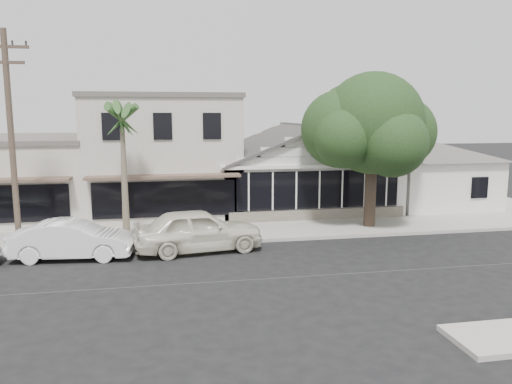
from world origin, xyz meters
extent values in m
plane|color=black|center=(0.00, 0.00, 0.00)|extent=(140.00, 140.00, 0.00)
cube|color=#9E9991|center=(-8.00, 6.75, 0.07)|extent=(90.00, 3.50, 0.15)
cube|color=white|center=(5.00, 12.50, 1.50)|extent=(10.00, 8.00, 3.00)
cube|color=black|center=(5.00, 8.44, 1.75)|extent=(8.80, 0.10, 2.00)
cube|color=#60564C|center=(5.00, 8.45, 0.35)|extent=(9.60, 0.18, 0.70)
cube|color=white|center=(13.20, 11.50, 1.50)|extent=(6.00, 6.00, 3.00)
cube|color=beige|center=(-3.00, 13.50, 3.25)|extent=(8.00, 10.00, 6.50)
cube|color=beige|center=(-12.00, 13.50, 2.10)|extent=(10.00, 10.00, 4.20)
cylinder|color=brown|center=(-9.00, 5.20, 4.50)|extent=(0.24, 0.24, 9.00)
cube|color=brown|center=(-9.00, 5.20, 8.30)|extent=(1.80, 0.12, 0.12)
cube|color=brown|center=(-9.00, 5.20, 7.70)|extent=(1.40, 0.12, 0.12)
imported|color=silver|center=(-1.66, 4.03, 0.90)|extent=(5.55, 2.85, 1.81)
imported|color=white|center=(-6.66, 3.86, 0.77)|extent=(4.82, 2.07, 1.55)
cylinder|color=#3E3326|center=(7.05, 6.58, 1.53)|extent=(0.57, 0.57, 3.05)
sphere|color=black|center=(7.05, 6.58, 5.25)|extent=(4.96, 4.96, 4.96)
sphere|color=black|center=(8.76, 7.15, 4.77)|extent=(3.62, 3.62, 3.62)
sphere|color=black|center=(5.52, 6.96, 4.96)|extent=(3.82, 3.82, 3.82)
sphere|color=black|center=(7.43, 5.15, 4.39)|extent=(3.24, 3.24, 3.24)
sphere|color=black|center=(6.47, 8.11, 5.53)|extent=(3.43, 3.43, 3.43)
sphere|color=black|center=(8.19, 7.92, 5.91)|extent=(3.05, 3.05, 3.05)
sphere|color=black|center=(5.33, 5.82, 4.58)|extent=(2.86, 2.86, 2.86)
cone|color=#726651|center=(-4.75, 6.36, 2.66)|extent=(0.34, 0.34, 5.32)
camera|label=1|loc=(-3.09, -16.37, 5.74)|focal=35.00mm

